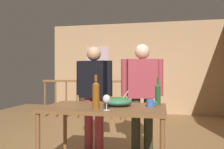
% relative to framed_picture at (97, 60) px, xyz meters
% --- Properties ---
extents(ground_plane, '(8.09, 8.09, 0.00)m').
position_rel_framed_picture_xyz_m(ground_plane, '(1.08, -3.05, -1.50)').
color(ground_plane, olive).
extents(back_wall, '(4.87, 0.10, 2.54)m').
position_rel_framed_picture_xyz_m(back_wall, '(1.08, 0.06, -0.23)').
color(back_wall, tan).
rests_on(back_wall, ground_plane).
extents(framed_picture, '(0.66, 0.03, 0.78)m').
position_rel_framed_picture_xyz_m(framed_picture, '(0.00, 0.00, 0.00)').
color(framed_picture, '#B79D9F').
extents(stair_railing, '(2.14, 0.10, 1.01)m').
position_rel_framed_picture_xyz_m(stair_railing, '(0.25, -1.07, -0.92)').
color(stair_railing, brown).
rests_on(stair_railing, ground_plane).
extents(tv_console, '(0.90, 0.40, 0.45)m').
position_rel_framed_picture_xyz_m(tv_console, '(0.06, -0.29, -1.28)').
color(tv_console, '#38281E').
rests_on(tv_console, ground_plane).
extents(flat_screen_tv, '(0.65, 0.12, 0.49)m').
position_rel_framed_picture_xyz_m(flat_screen_tv, '(0.06, -0.32, -0.77)').
color(flat_screen_tv, black).
rests_on(flat_screen_tv, tv_console).
extents(serving_table, '(1.38, 0.79, 0.76)m').
position_rel_framed_picture_xyz_m(serving_table, '(1.20, -3.94, -0.81)').
color(serving_table, brown).
rests_on(serving_table, ground_plane).
extents(salad_bowl, '(0.34, 0.34, 0.18)m').
position_rel_framed_picture_xyz_m(salad_bowl, '(1.34, -3.87, -0.68)').
color(salad_bowl, '#337060').
rests_on(salad_bowl, serving_table).
extents(wine_glass, '(0.08, 0.08, 0.16)m').
position_rel_framed_picture_xyz_m(wine_glass, '(1.28, -4.21, -0.62)').
color(wine_glass, silver).
rests_on(wine_glass, serving_table).
extents(wine_bottle_amber, '(0.08, 0.08, 0.37)m').
position_rel_framed_picture_xyz_m(wine_bottle_amber, '(1.15, -4.15, -0.58)').
color(wine_bottle_amber, brown).
rests_on(wine_bottle_amber, serving_table).
extents(wine_bottle_green, '(0.07, 0.07, 0.33)m').
position_rel_framed_picture_xyz_m(wine_bottle_green, '(1.79, -3.70, -0.60)').
color(wine_bottle_green, '#1E5628').
rests_on(wine_bottle_green, serving_table).
extents(mug_blue, '(0.12, 0.08, 0.08)m').
position_rel_framed_picture_xyz_m(mug_blue, '(1.71, -3.87, -0.69)').
color(mug_blue, '#3866B2').
rests_on(mug_blue, serving_table).
extents(person_standing_left, '(0.59, 0.29, 1.54)m').
position_rel_framed_picture_xyz_m(person_standing_left, '(0.84, -3.17, -0.59)').
color(person_standing_left, '#9E3842').
rests_on(person_standing_left, ground_plane).
extents(person_standing_right, '(0.60, 0.30, 1.56)m').
position_rel_framed_picture_xyz_m(person_standing_right, '(1.56, -3.17, -0.58)').
color(person_standing_right, '#2D3323').
rests_on(person_standing_right, ground_plane).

